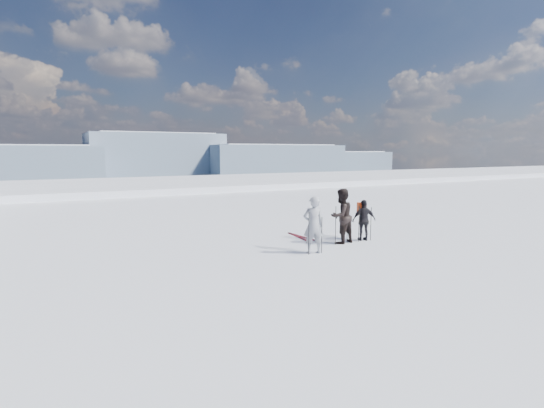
{
  "coord_description": "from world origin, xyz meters",
  "views": [
    {
      "loc": [
        -9.0,
        -8.98,
        3.27
      ],
      "look_at": [
        -2.58,
        3.0,
        1.56
      ],
      "focal_mm": 28.0,
      "sensor_mm": 36.0,
      "label": 1
    }
  ],
  "objects": [
    {
      "name": "far_mountain_range",
      "position": [
        29.6,
        454.78,
        -7.19
      ],
      "size": [
        770.0,
        110.0,
        53.0
      ],
      "color": "slate",
      "rests_on": "ground"
    },
    {
      "name": "skier_grey",
      "position": [
        -1.53,
        2.15,
        0.92
      ],
      "size": [
        0.77,
        0.61,
        1.84
      ],
      "primitive_type": "imported",
      "rotation": [
        0.0,
        0.0,
        2.86
      ],
      "color": "#8F939C",
      "rests_on": "ground"
    },
    {
      "name": "skis_loose",
      "position": [
        -0.54,
        4.55,
        0.01
      ],
      "size": [
        0.39,
        1.7,
        0.03
      ],
      "color": "black",
      "rests_on": "ground"
    },
    {
      "name": "skier_pack",
      "position": [
        1.19,
        2.9,
        0.75
      ],
      "size": [
        0.95,
        0.62,
        1.5
      ],
      "primitive_type": "imported",
      "rotation": [
        0.0,
        0.0,
        2.83
      ],
      "color": "black",
      "rests_on": "ground"
    },
    {
      "name": "lake_basin",
      "position": [
        0.0,
        30.0,
        -6.5
      ],
      "size": [
        820.0,
        820.0,
        71.62
      ],
      "color": "white",
      "rests_on": "ground"
    },
    {
      "name": "ski_poles",
      "position": [
        -0.09,
        2.56,
        0.63
      ],
      "size": [
        3.24,
        0.85,
        1.36
      ],
      "color": "black",
      "rests_on": "ground"
    },
    {
      "name": "skier_dark",
      "position": [
        0.18,
        2.93,
        0.98
      ],
      "size": [
        1.07,
        0.9,
        1.96
      ],
      "primitive_type": "imported",
      "rotation": [
        0.0,
        0.0,
        3.33
      ],
      "color": "black",
      "rests_on": "ground"
    },
    {
      "name": "backpack",
      "position": [
        1.27,
        3.14,
        1.73
      ],
      "size": [
        0.36,
        0.27,
        0.45
      ],
      "primitive_type": "cube",
      "rotation": [
        0.0,
        0.0,
        2.83
      ],
      "color": "red",
      "rests_on": "skier_pack"
    }
  ]
}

